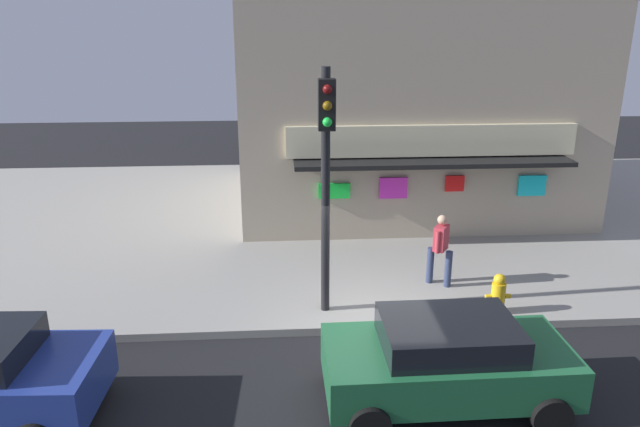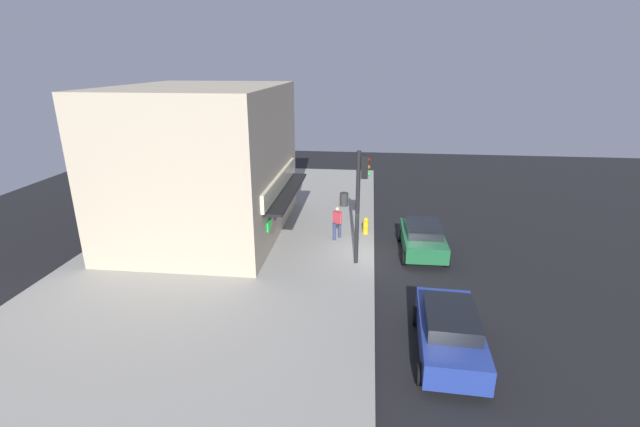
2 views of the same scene
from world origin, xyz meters
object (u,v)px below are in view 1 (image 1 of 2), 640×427
traffic_light (326,162)px  fire_hydrant (498,294)px  parked_car_green (447,360)px  pedestrian (440,247)px

traffic_light → fire_hydrant: (3.59, -0.27, -2.81)m
traffic_light → parked_car_green: size_ratio=1.26×
traffic_light → fire_hydrant: size_ratio=5.78×
traffic_light → fire_hydrant: bearing=-4.2°
fire_hydrant → traffic_light: bearing=175.8°
parked_car_green → traffic_light: bearing=120.7°
parked_car_green → pedestrian: bearing=77.1°
traffic_light → pedestrian: bearing=23.3°
fire_hydrant → pedestrian: bearing=121.8°
traffic_light → parked_car_green: traffic_light is taller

